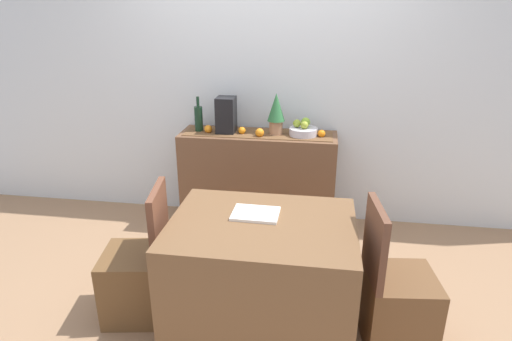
{
  "coord_description": "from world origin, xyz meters",
  "views": [
    {
      "loc": [
        0.48,
        -2.66,
        1.92
      ],
      "look_at": [
        0.01,
        0.37,
        0.75
      ],
      "focal_mm": 30.16,
      "sensor_mm": 36.0,
      "label": 1
    }
  ],
  "objects_px": {
    "fruit_bowl": "(303,132)",
    "chair_near_window": "(139,278)",
    "sideboard_console": "(258,180)",
    "potted_plant": "(276,112)",
    "coffee_maker": "(226,115)",
    "open_book": "(256,214)",
    "wine_bottle": "(199,118)",
    "dining_table": "(262,276)",
    "chair_by_corner": "(396,303)"
  },
  "relations": [
    {
      "from": "chair_by_corner",
      "to": "fruit_bowl",
      "type": "bearing_deg",
      "value": 115.21
    },
    {
      "from": "open_book",
      "to": "chair_by_corner",
      "type": "height_order",
      "value": "chair_by_corner"
    },
    {
      "from": "open_book",
      "to": "chair_near_window",
      "type": "xyz_separation_m",
      "value": [
        -0.76,
        -0.08,
        -0.48
      ]
    },
    {
      "from": "wine_bottle",
      "to": "open_book",
      "type": "height_order",
      "value": "wine_bottle"
    },
    {
      "from": "wine_bottle",
      "to": "potted_plant",
      "type": "bearing_deg",
      "value": 0.0
    },
    {
      "from": "potted_plant",
      "to": "open_book",
      "type": "relative_size",
      "value": 1.29
    },
    {
      "from": "dining_table",
      "to": "coffee_maker",
      "type": "bearing_deg",
      "value": 110.37
    },
    {
      "from": "chair_by_corner",
      "to": "wine_bottle",
      "type": "bearing_deg",
      "value": 138.88
    },
    {
      "from": "chair_by_corner",
      "to": "dining_table",
      "type": "bearing_deg",
      "value": 179.87
    },
    {
      "from": "potted_plant",
      "to": "chair_by_corner",
      "type": "relative_size",
      "value": 0.4
    },
    {
      "from": "fruit_bowl",
      "to": "open_book",
      "type": "bearing_deg",
      "value": -99.71
    },
    {
      "from": "wine_bottle",
      "to": "open_book",
      "type": "distance_m",
      "value": 1.48
    },
    {
      "from": "fruit_bowl",
      "to": "coffee_maker",
      "type": "distance_m",
      "value": 0.68
    },
    {
      "from": "sideboard_console",
      "to": "potted_plant",
      "type": "bearing_deg",
      "value": 0.0
    },
    {
      "from": "fruit_bowl",
      "to": "chair_near_window",
      "type": "xyz_separation_m",
      "value": [
        -0.98,
        -1.36,
        -0.65
      ]
    },
    {
      "from": "chair_near_window",
      "to": "chair_by_corner",
      "type": "height_order",
      "value": "same"
    },
    {
      "from": "sideboard_console",
      "to": "fruit_bowl",
      "type": "xyz_separation_m",
      "value": [
        0.39,
        0.0,
        0.48
      ]
    },
    {
      "from": "fruit_bowl",
      "to": "dining_table",
      "type": "bearing_deg",
      "value": -96.96
    },
    {
      "from": "chair_near_window",
      "to": "sideboard_console",
      "type": "bearing_deg",
      "value": 66.77
    },
    {
      "from": "coffee_maker",
      "to": "dining_table",
      "type": "relative_size",
      "value": 0.29
    },
    {
      "from": "coffee_maker",
      "to": "chair_near_window",
      "type": "relative_size",
      "value": 0.35
    },
    {
      "from": "coffee_maker",
      "to": "chair_by_corner",
      "type": "height_order",
      "value": "coffee_maker"
    },
    {
      "from": "potted_plant",
      "to": "chair_by_corner",
      "type": "distance_m",
      "value": 1.82
    },
    {
      "from": "chair_near_window",
      "to": "chair_by_corner",
      "type": "relative_size",
      "value": 1.0
    },
    {
      "from": "dining_table",
      "to": "chair_by_corner",
      "type": "height_order",
      "value": "chair_by_corner"
    },
    {
      "from": "coffee_maker",
      "to": "open_book",
      "type": "xyz_separation_m",
      "value": [
        0.46,
        -1.28,
        -0.28
      ]
    },
    {
      "from": "fruit_bowl",
      "to": "coffee_maker",
      "type": "height_order",
      "value": "coffee_maker"
    },
    {
      "from": "dining_table",
      "to": "fruit_bowl",
      "type": "bearing_deg",
      "value": 83.04
    },
    {
      "from": "wine_bottle",
      "to": "dining_table",
      "type": "xyz_separation_m",
      "value": [
        0.76,
        -1.37,
        -0.63
      ]
    },
    {
      "from": "open_book",
      "to": "chair_near_window",
      "type": "relative_size",
      "value": 0.31
    },
    {
      "from": "potted_plant",
      "to": "coffee_maker",
      "type": "bearing_deg",
      "value": -180.0
    },
    {
      "from": "coffee_maker",
      "to": "dining_table",
      "type": "bearing_deg",
      "value": -69.63
    },
    {
      "from": "sideboard_console",
      "to": "dining_table",
      "type": "relative_size",
      "value": 1.25
    },
    {
      "from": "dining_table",
      "to": "chair_by_corner",
      "type": "xyz_separation_m",
      "value": [
        0.81,
        -0.0,
        -0.1
      ]
    },
    {
      "from": "open_book",
      "to": "chair_near_window",
      "type": "height_order",
      "value": "chair_near_window"
    },
    {
      "from": "wine_bottle",
      "to": "open_book",
      "type": "xyz_separation_m",
      "value": [
        0.7,
        -1.28,
        -0.25
      ]
    },
    {
      "from": "sideboard_console",
      "to": "coffee_maker",
      "type": "xyz_separation_m",
      "value": [
        -0.28,
        0.0,
        0.6
      ]
    },
    {
      "from": "potted_plant",
      "to": "chair_near_window",
      "type": "distance_m",
      "value": 1.75
    },
    {
      "from": "wine_bottle",
      "to": "potted_plant",
      "type": "distance_m",
      "value": 0.69
    },
    {
      "from": "potted_plant",
      "to": "open_book",
      "type": "xyz_separation_m",
      "value": [
        0.02,
        -1.28,
        -0.33
      ]
    },
    {
      "from": "coffee_maker",
      "to": "potted_plant",
      "type": "distance_m",
      "value": 0.44
    },
    {
      "from": "open_book",
      "to": "chair_near_window",
      "type": "bearing_deg",
      "value": -172.36
    },
    {
      "from": "open_book",
      "to": "potted_plant",
      "type": "bearing_deg",
      "value": 92.07
    },
    {
      "from": "fruit_bowl",
      "to": "open_book",
      "type": "xyz_separation_m",
      "value": [
        -0.22,
        -1.28,
        -0.17
      ]
    },
    {
      "from": "potted_plant",
      "to": "wine_bottle",
      "type": "bearing_deg",
      "value": -180.0
    },
    {
      "from": "fruit_bowl",
      "to": "open_book",
      "type": "distance_m",
      "value": 1.31
    },
    {
      "from": "chair_by_corner",
      "to": "sideboard_console",
      "type": "bearing_deg",
      "value": 127.15
    },
    {
      "from": "chair_near_window",
      "to": "potted_plant",
      "type": "bearing_deg",
      "value": 61.47
    },
    {
      "from": "sideboard_console",
      "to": "chair_by_corner",
      "type": "bearing_deg",
      "value": -52.85
    },
    {
      "from": "sideboard_console",
      "to": "wine_bottle",
      "type": "bearing_deg",
      "value": -180.0
    }
  ]
}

